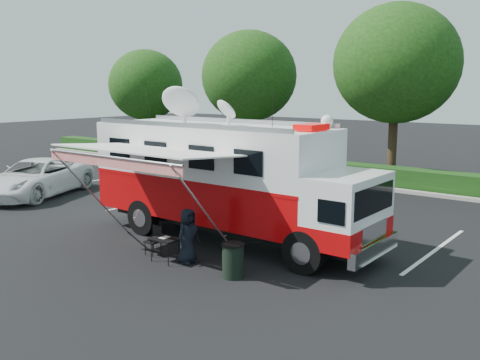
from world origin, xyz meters
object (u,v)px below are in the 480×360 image
object	(u,v)px
command_truck	(228,179)
folding_table	(165,240)
trash_bin	(233,260)
white_suv	(37,196)

from	to	relation	value
command_truck	folding_table	xyz separation A→B (m)	(-0.06, -2.73, -1.36)
folding_table	trash_bin	world-z (taller)	trash_bin
command_truck	folding_table	size ratio (longest dim) A/B	12.00
trash_bin	folding_table	bearing A→B (deg)	-174.84
white_suv	command_truck	bearing A→B (deg)	-23.05
folding_table	white_suv	bearing A→B (deg)	165.29
trash_bin	command_truck	bearing A→B (deg)	131.05
white_suv	folding_table	distance (m)	11.59
command_truck	trash_bin	world-z (taller)	command_truck
folding_table	trash_bin	xyz separation A→B (m)	(2.27, 0.20, -0.19)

